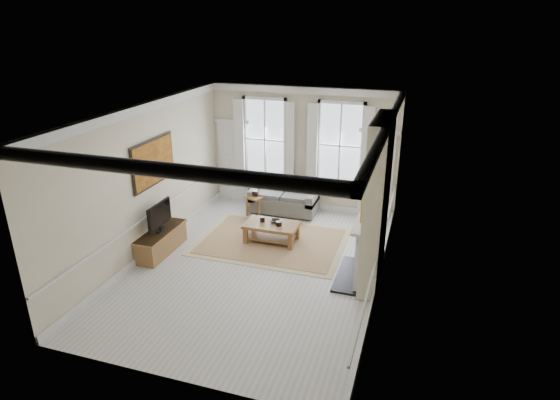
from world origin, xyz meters
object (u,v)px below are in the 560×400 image
(sofa, at_px, (285,200))
(coffee_table, at_px, (272,227))
(tv_stand, at_px, (161,241))
(side_table, at_px, (256,199))

(sofa, height_order, coffee_table, sofa)
(sofa, xyz_separation_m, tv_stand, (-1.99, -3.16, -0.09))
(coffee_table, bearing_deg, tv_stand, -150.29)
(sofa, bearing_deg, tv_stand, -122.20)
(sofa, distance_m, coffee_table, 1.91)
(side_table, relative_size, coffee_table, 0.45)
(tv_stand, bearing_deg, side_table, 64.54)
(side_table, height_order, tv_stand, side_table)
(side_table, bearing_deg, sofa, 32.06)
(sofa, distance_m, tv_stand, 3.74)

